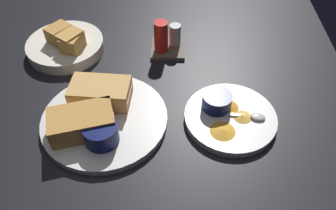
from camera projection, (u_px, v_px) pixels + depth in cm
name	position (u px, v px, depth cm)	size (l,w,h in cm)	color
ground_plane	(123.00, 118.00, 75.40)	(110.00, 110.00, 3.00)	black
plate_sandwich_main	(105.00, 119.00, 71.99)	(27.26, 27.26, 1.60)	silver
sandwich_half_near	(101.00, 93.00, 73.10)	(13.63, 8.31, 4.80)	tan
sandwich_half_far	(82.00, 122.00, 67.24)	(14.72, 11.05, 4.80)	#C68C42
ramekin_dark_sauce	(101.00, 133.00, 65.53)	(7.05, 7.05, 4.32)	#0C144C
spoon_by_dark_ramekin	(104.00, 118.00, 70.76)	(2.50, 9.95, 0.80)	silver
plate_chips_companion	(230.00, 118.00, 72.33)	(20.07, 20.07, 1.60)	silver
ramekin_light_gravy	(217.00, 101.00, 72.16)	(6.50, 6.50, 3.48)	#0C144C
spoon_by_gravy_ramekin	(252.00, 116.00, 71.05)	(9.95, 2.55, 0.80)	silver
plantain_chip_scatter	(229.00, 119.00, 70.61)	(9.78, 12.78, 0.60)	orange
bread_basket_rear	(66.00, 45.00, 87.99)	(20.26, 20.26, 7.35)	silver
condiment_caddy	(167.00, 40.00, 87.34)	(9.00, 9.00, 9.50)	brown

